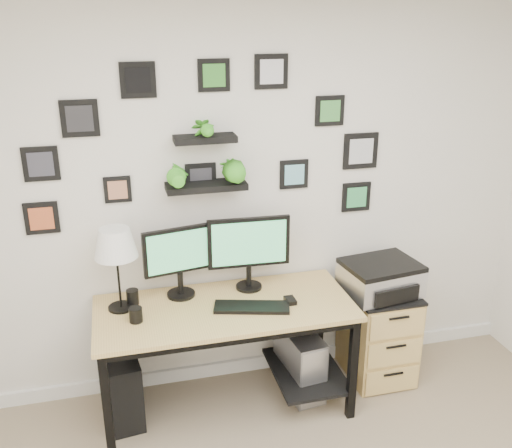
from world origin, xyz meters
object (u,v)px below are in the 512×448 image
object	(u,v)px
monitor_right	(249,247)
mug	(136,315)
file_cabinet	(378,333)
pc_tower_black	(122,385)
monitor_left	(179,257)
printer	(381,278)
table_lamp	(115,245)
desk	(230,320)
pc_tower_grey	(300,361)

from	to	relation	value
monitor_right	mug	world-z (taller)	monitor_right
mug	file_cabinet	distance (m)	1.73
pc_tower_black	file_cabinet	size ratio (longest dim) A/B	0.69
monitor_right	pc_tower_black	distance (m)	1.20
pc_tower_black	monitor_right	bearing A→B (deg)	0.66
monitor_right	pc_tower_black	size ratio (longest dim) A/B	1.16
monitor_left	pc_tower_black	distance (m)	0.91
printer	file_cabinet	bearing A→B (deg)	41.91
file_cabinet	printer	size ratio (longest dim) A/B	1.27
table_lamp	monitor_right	bearing A→B (deg)	4.60
desk	file_cabinet	xyz separation A→B (m)	(1.08, 0.06, -0.29)
desk	mug	size ratio (longest dim) A/B	17.91
monitor_left	pc_tower_grey	distance (m)	1.12
desk	monitor_left	xyz separation A→B (m)	(-0.28, 0.17, 0.40)
mug	monitor_right	bearing A→B (deg)	18.55
monitor_right	table_lamp	bearing A→B (deg)	-175.40
monitor_right	printer	distance (m)	0.93
monitor_left	pc_tower_grey	bearing A→B (deg)	-11.32
monitor_left	desk	bearing A→B (deg)	-30.78
mug	pc_tower_grey	size ratio (longest dim) A/B	0.19
pc_tower_black	printer	world-z (taller)	printer
pc_tower_black	pc_tower_grey	xyz separation A→B (m)	(1.19, -0.03, -0.00)
desk	pc_tower_black	size ratio (longest dim) A/B	3.48
mug	file_cabinet	size ratio (longest dim) A/B	0.13
monitor_left	table_lamp	xyz separation A→B (m)	(-0.38, -0.07, 0.15)
pc_tower_grey	printer	distance (m)	0.79
monitor_left	file_cabinet	size ratio (longest dim) A/B	0.70
pc_tower_grey	printer	bearing A→B (deg)	1.75
table_lamp	pc_tower_grey	bearing A→B (deg)	-4.12
file_cabinet	printer	world-z (taller)	printer
pc_tower_grey	file_cabinet	xyz separation A→B (m)	(0.60, 0.04, 0.11)
desk	monitor_right	xyz separation A→B (m)	(0.17, 0.16, 0.42)
desk	monitor_left	size ratio (longest dim) A/B	3.41
table_lamp	pc_tower_black	distance (m)	0.94
desk	file_cabinet	world-z (taller)	desk
monitor_right	pc_tower_grey	xyz separation A→B (m)	(0.32, -0.15, -0.82)
pc_tower_black	printer	xyz separation A→B (m)	(1.75, -0.01, 0.55)
monitor_left	mug	xyz separation A→B (m)	(-0.30, -0.25, -0.23)
monitor_left	pc_tower_black	bearing A→B (deg)	-163.99
pc_tower_grey	mug	bearing A→B (deg)	-174.55
mug	desk	bearing A→B (deg)	8.56
desk	mug	distance (m)	0.61
monitor_left	mug	bearing A→B (deg)	-139.64
monitor_left	printer	size ratio (longest dim) A/B	0.89
mug	file_cabinet	world-z (taller)	mug
table_lamp	pc_tower_black	world-z (taller)	table_lamp
monitor_right	file_cabinet	size ratio (longest dim) A/B	0.80
mug	pc_tower_grey	xyz separation A→B (m)	(1.07, 0.10, -0.57)
desk	monitor_left	world-z (taller)	monitor_left
table_lamp	pc_tower_grey	size ratio (longest dim) A/B	1.11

